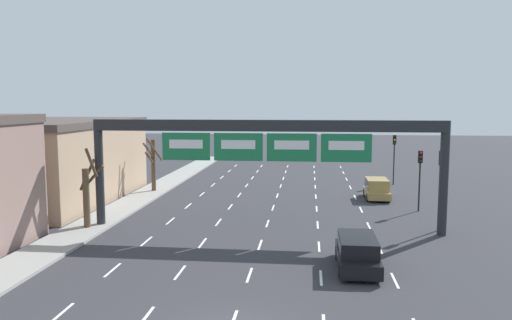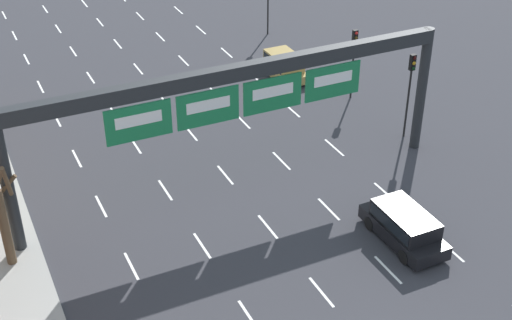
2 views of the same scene
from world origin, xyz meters
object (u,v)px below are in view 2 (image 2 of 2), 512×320
object	(u,v)px
sign_gantry	(238,92)
traffic_light_mid_block	(411,79)
tree_bare_second	(3,218)
suv_black	(404,225)
traffic_light_near_gantry	(354,50)
suv_gold	(284,65)

from	to	relation	value
sign_gantry	traffic_light_mid_block	distance (m)	11.09
tree_bare_second	traffic_light_mid_block	bearing A→B (deg)	5.18
suv_black	traffic_light_mid_block	world-z (taller)	traffic_light_mid_block
sign_gantry	traffic_light_near_gantry	bearing A→B (deg)	32.19
tree_bare_second	sign_gantry	bearing A→B (deg)	4.01
suv_black	sign_gantry	bearing A→B (deg)	126.78
sign_gantry	traffic_light_near_gantry	distance (m)	12.94
traffic_light_near_gantry	suv_gold	bearing A→B (deg)	118.88
traffic_light_mid_block	sign_gantry	bearing A→B (deg)	-173.62
sign_gantry	tree_bare_second	xyz separation A→B (m)	(-11.17, -0.78, -3.14)
suv_black	traffic_light_near_gantry	bearing A→B (deg)	67.13
suv_black	tree_bare_second	distance (m)	17.36
suv_black	traffic_light_near_gantry	size ratio (longest dim) A/B	1.00
suv_black	tree_bare_second	size ratio (longest dim) A/B	0.89
sign_gantry	traffic_light_mid_block	bearing A→B (deg)	6.38
traffic_light_near_gantry	traffic_light_mid_block	xyz separation A→B (m)	(0.08, -5.57, 0.35)
suv_gold	traffic_light_near_gantry	bearing A→B (deg)	-61.12
traffic_light_near_gantry	traffic_light_mid_block	world-z (taller)	traffic_light_mid_block
traffic_light_mid_block	tree_bare_second	world-z (taller)	tree_bare_second
traffic_light_mid_block	tree_bare_second	xyz separation A→B (m)	(-22.01, -1.99, -1.14)
sign_gantry	tree_bare_second	world-z (taller)	sign_gantry
suv_black	traffic_light_near_gantry	world-z (taller)	traffic_light_near_gantry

